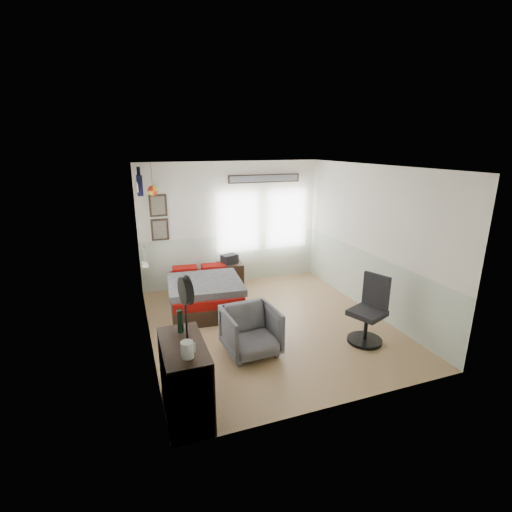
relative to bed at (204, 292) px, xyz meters
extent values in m
cube|color=#9F7742|center=(0.90, -1.15, -0.29)|extent=(4.00, 4.50, 0.01)
cube|color=beige|center=(0.90, 1.10, 1.07)|extent=(4.00, 0.02, 2.70)
cube|color=beige|center=(0.90, -3.40, 1.07)|extent=(4.00, 0.02, 2.70)
cube|color=beige|center=(-1.10, -1.15, 1.07)|extent=(0.02, 4.50, 2.70)
cube|color=beige|center=(2.90, -1.15, 1.07)|extent=(0.02, 4.50, 2.70)
cube|color=white|center=(0.90, -1.15, 2.42)|extent=(4.00, 4.50, 0.02)
cube|color=#B7C3A3|center=(0.90, 1.09, 0.27)|extent=(4.00, 0.01, 1.10)
cube|color=#B7C3A3|center=(-1.09, -1.15, 0.27)|extent=(0.01, 4.50, 1.10)
cube|color=#B7C3A3|center=(2.89, -1.15, 0.27)|extent=(0.01, 4.50, 1.10)
cube|color=silver|center=(-1.06, -0.60, 1.17)|extent=(0.03, 2.20, 1.35)
cube|color=silver|center=(1.05, 1.06, 1.12)|extent=(0.95, 0.03, 1.30)
cube|color=silver|center=(2.20, 1.06, 1.12)|extent=(0.95, 0.03, 1.30)
cube|color=#3E2D1F|center=(-0.65, 1.07, 1.07)|extent=(0.35, 0.03, 0.45)
cube|color=#3E2D1F|center=(-0.65, 1.07, 1.57)|extent=(0.35, 0.03, 0.45)
cube|color=#7F7259|center=(-0.65, 1.05, 1.07)|extent=(0.27, 0.01, 0.37)
cube|color=#7F7259|center=(-0.65, 1.05, 1.57)|extent=(0.27, 0.01, 0.37)
cube|color=#3E2D1F|center=(1.65, 1.07, 2.04)|extent=(1.65, 0.03, 0.18)
cube|color=gray|center=(1.65, 1.05, 2.04)|extent=(1.58, 0.01, 0.13)
cube|color=white|center=(-1.07, 0.00, 2.07)|extent=(0.02, 0.48, 0.14)
sphere|color=red|center=(-0.75, 0.80, 1.90)|extent=(0.20, 0.20, 0.20)
cube|color=black|center=(0.00, 0.01, -0.14)|extent=(1.44, 1.94, 0.29)
cube|color=#8E0606|center=(0.00, 0.01, 0.09)|extent=(1.40, 1.89, 0.16)
cube|color=slate|center=(0.00, -0.19, 0.24)|extent=(1.45, 1.40, 0.13)
cube|color=#8E0606|center=(-0.30, 0.74, 0.24)|extent=(0.53, 0.35, 0.13)
cube|color=#8E0606|center=(0.30, 0.74, 0.24)|extent=(0.53, 0.35, 0.13)
cube|color=black|center=(-0.84, -2.89, 0.17)|extent=(0.48, 1.00, 0.90)
imported|color=#4B4950|center=(0.30, -1.91, 0.07)|extent=(0.81, 0.83, 0.72)
cube|color=black|center=(0.74, 0.80, -0.01)|extent=(0.59, 0.49, 0.55)
cylinder|color=black|center=(2.11, -2.23, -0.26)|extent=(0.55, 0.55, 0.05)
cylinder|color=black|center=(2.11, -2.23, -0.02)|extent=(0.06, 0.06, 0.42)
cube|color=#262628|center=(2.11, -2.23, 0.22)|extent=(0.63, 0.63, 0.08)
cube|color=#262628|center=(2.31, -2.15, 0.54)|extent=(0.23, 0.43, 0.55)
cylinder|color=silver|center=(-0.84, -3.18, 0.70)|extent=(0.13, 0.13, 0.18)
cube|color=silver|center=(-0.76, -3.18, 0.71)|extent=(0.02, 0.02, 0.11)
cylinder|color=black|center=(-0.82, -2.61, 0.76)|extent=(0.07, 0.07, 0.28)
cylinder|color=black|center=(-0.79, -2.89, 0.92)|extent=(0.02, 0.02, 0.61)
cylinder|color=black|center=(-0.79, -2.89, 1.24)|extent=(0.11, 0.31, 0.30)
cylinder|color=black|center=(-0.75, -2.89, 1.24)|extent=(0.07, 0.32, 0.32)
cube|color=black|center=(0.74, 0.80, 0.36)|extent=(0.39, 0.32, 0.20)
camera|label=1|loc=(-1.32, -6.61, 2.74)|focal=26.00mm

